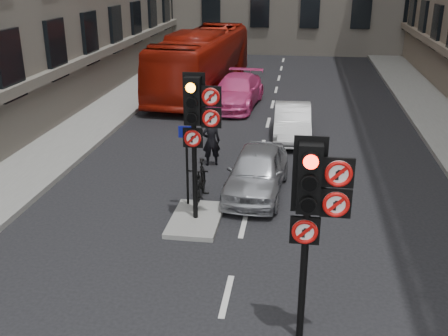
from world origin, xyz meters
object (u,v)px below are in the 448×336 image
(signal_far, at_px, (197,117))
(motorcyclist, at_px, (211,141))
(signal_near, at_px, (314,201))
(motorcycle, at_px, (201,182))
(car_white, at_px, (292,122))
(info_sign, at_px, (187,154))
(bus_red, at_px, (202,61))
(car_pink, at_px, (236,91))
(car_silver, at_px, (257,171))

(signal_far, relative_size, motorcyclist, 2.27)
(signal_near, distance_m, motorcycle, 6.30)
(signal_far, bearing_deg, car_white, 73.60)
(motorcyclist, xyz_separation_m, info_sign, (-0.08, -3.23, 0.71))
(bus_red, bearing_deg, signal_far, -75.17)
(car_white, height_order, bus_red, bus_red)
(signal_far, relative_size, car_pink, 0.76)
(car_white, bearing_deg, bus_red, 121.90)
(car_white, bearing_deg, info_sign, -113.31)
(bus_red, bearing_deg, motorcyclist, -73.26)
(car_white, distance_m, car_pink, 4.98)
(car_silver, relative_size, motorcycle, 2.09)
(signal_far, xyz_separation_m, car_white, (2.10, 7.13, -2.09))
(car_white, relative_size, motorcyclist, 2.36)
(signal_far, height_order, motorcycle, signal_far)
(motorcycle, height_order, motorcyclist, motorcyclist)
(car_pink, xyz_separation_m, motorcycle, (0.29, -10.12, -0.15))
(car_white, bearing_deg, motorcyclist, -129.54)
(car_pink, bearing_deg, motorcyclist, -83.92)
(bus_red, bearing_deg, car_pink, -48.36)
(motorcyclist, bearing_deg, info_sign, 70.25)
(signal_near, xyz_separation_m, info_sign, (-3.04, 4.74, -1.09))
(signal_near, distance_m, car_pink, 15.80)
(car_silver, distance_m, car_white, 5.19)
(car_pink, distance_m, motorcycle, 10.13)
(signal_near, distance_m, motorcyclist, 8.69)
(signal_near, xyz_separation_m, car_pink, (-3.08, 15.38, -1.90))
(car_silver, bearing_deg, motorcyclist, 133.16)
(car_silver, xyz_separation_m, motorcyclist, (-1.61, 1.96, 0.15))
(car_white, bearing_deg, signal_near, -89.09)
(car_silver, bearing_deg, info_sign, -139.19)
(bus_red, distance_m, info_sign, 13.53)
(car_silver, height_order, motorcyclist, motorcyclist)
(signal_near, bearing_deg, info_sign, 122.65)
(signal_near, bearing_deg, bus_red, 105.83)
(bus_red, bearing_deg, motorcycle, -75.04)
(car_silver, xyz_separation_m, info_sign, (-1.68, -1.27, 0.85))
(car_white, distance_m, info_sign, 6.93)
(car_silver, bearing_deg, signal_far, -118.04)
(signal_far, relative_size, car_silver, 0.95)
(car_silver, xyz_separation_m, car_white, (0.85, 5.12, -0.03))
(signal_near, xyz_separation_m, bus_red, (-5.13, 18.10, -1.08))
(car_white, distance_m, motorcyclist, 4.01)
(car_white, height_order, car_pink, car_pink)
(car_silver, relative_size, car_white, 1.01)
(info_sign, bearing_deg, bus_red, 97.30)
(car_silver, relative_size, info_sign, 1.77)
(car_pink, relative_size, motorcycle, 2.63)
(car_white, relative_size, info_sign, 1.74)
(signal_near, bearing_deg, signal_far, 123.02)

